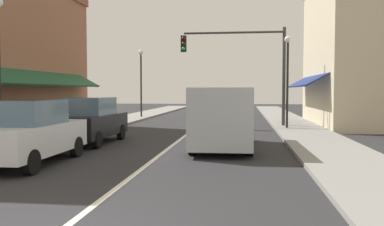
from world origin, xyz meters
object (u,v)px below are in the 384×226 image
(parked_car_second_left, at_px, (90,121))
(street_lamp_right_mid, at_px, (288,67))
(van_in_lane, at_px, (222,116))
(street_lamp_left_far, at_px, (141,73))
(traffic_signal_mast_arm, at_px, (246,58))
(parked_car_nearest_left, at_px, (28,133))

(parked_car_second_left, height_order, street_lamp_right_mid, street_lamp_right_mid)
(van_in_lane, xyz_separation_m, street_lamp_left_far, (-6.75, 15.01, 2.21))
(parked_car_second_left, relative_size, street_lamp_right_mid, 0.85)
(van_in_lane, xyz_separation_m, traffic_signal_mast_arm, (0.87, 8.55, 2.66))
(parked_car_nearest_left, height_order, traffic_signal_mast_arm, traffic_signal_mast_arm)
(street_lamp_right_mid, bearing_deg, parked_car_nearest_left, -126.44)
(parked_car_second_left, height_order, traffic_signal_mast_arm, traffic_signal_mast_arm)
(parked_car_second_left, relative_size, van_in_lane, 0.79)
(parked_car_second_left, xyz_separation_m, traffic_signal_mast_arm, (5.98, 7.83, 2.93))
(parked_car_second_left, relative_size, traffic_signal_mast_arm, 0.71)
(parked_car_nearest_left, xyz_separation_m, street_lamp_left_far, (-1.62, 18.80, 2.48))
(parked_car_nearest_left, relative_size, street_lamp_right_mid, 0.85)
(street_lamp_right_mid, bearing_deg, parked_car_second_left, -141.45)
(street_lamp_left_far, bearing_deg, street_lamp_right_mid, -38.95)
(parked_car_nearest_left, distance_m, parked_car_second_left, 4.52)
(parked_car_second_left, bearing_deg, street_lamp_left_far, 97.21)
(traffic_signal_mast_arm, xyz_separation_m, street_lamp_right_mid, (2.10, -1.39, -0.56))
(parked_car_second_left, distance_m, street_lamp_left_far, 14.59)
(parked_car_second_left, height_order, van_in_lane, van_in_lane)
(traffic_signal_mast_arm, xyz_separation_m, street_lamp_left_far, (-7.61, 6.46, -0.45))
(parked_car_nearest_left, relative_size, van_in_lane, 0.79)
(traffic_signal_mast_arm, distance_m, street_lamp_right_mid, 2.58)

